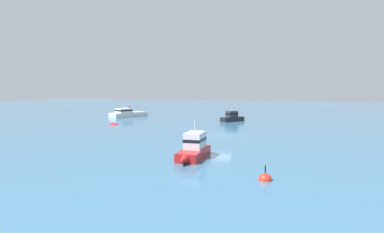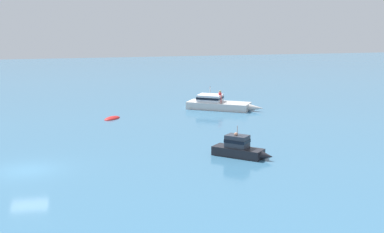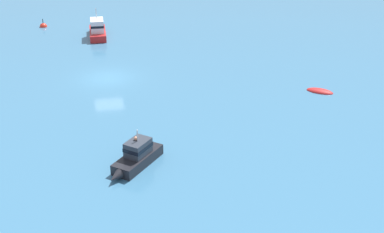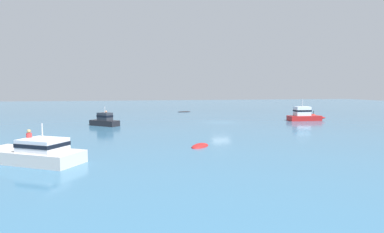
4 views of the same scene
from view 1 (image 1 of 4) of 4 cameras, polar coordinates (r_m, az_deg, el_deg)
ground_plane at (r=39.46m, az=4.59°, el=-3.11°), size 160.00×160.00×0.00m
launch at (r=54.34m, az=6.70°, el=-0.12°), size 3.87×4.19×2.35m
motor_cruiser at (r=62.75m, az=-10.45°, el=0.52°), size 5.53×7.84×2.46m
motor_cruiser_1 at (r=27.48m, az=0.27°, el=-5.20°), size 1.82×5.71×3.15m
rib at (r=51.24m, az=-12.72°, el=-1.27°), size 2.35×2.18×0.48m
channel_buoy at (r=21.89m, az=11.90°, el=-10.15°), size 0.84×0.84×1.33m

